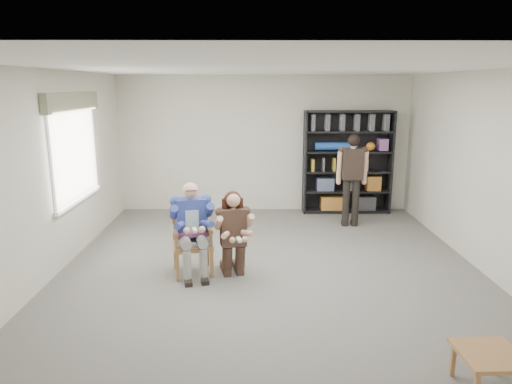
{
  "coord_description": "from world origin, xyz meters",
  "views": [
    {
      "loc": [
        -0.26,
        -5.95,
        2.57
      ],
      "look_at": [
        -0.2,
        0.6,
        1.05
      ],
      "focal_mm": 32.0,
      "sensor_mm": 36.0,
      "label": 1
    }
  ],
  "objects_px": {
    "kneeling_woman": "(234,235)",
    "standing_man": "(352,181)",
    "seated_man": "(192,229)",
    "bookshelf": "(347,162)",
    "side_table": "(488,371)",
    "armchair": "(192,239)"
  },
  "relations": [
    {
      "from": "seated_man",
      "to": "kneeling_woman",
      "type": "relative_size",
      "value": 1.09
    },
    {
      "from": "standing_man",
      "to": "kneeling_woman",
      "type": "bearing_deg",
      "value": -130.06
    },
    {
      "from": "seated_man",
      "to": "side_table",
      "type": "xyz_separation_m",
      "value": [
        2.86,
        -2.57,
        -0.47
      ]
    },
    {
      "from": "kneeling_woman",
      "to": "standing_man",
      "type": "relative_size",
      "value": 0.69
    },
    {
      "from": "kneeling_woman",
      "to": "bookshelf",
      "type": "height_order",
      "value": "bookshelf"
    },
    {
      "from": "armchair",
      "to": "seated_man",
      "type": "distance_m",
      "value": 0.15
    },
    {
      "from": "kneeling_woman",
      "to": "bookshelf",
      "type": "distance_m",
      "value": 4.02
    },
    {
      "from": "seated_man",
      "to": "standing_man",
      "type": "bearing_deg",
      "value": 26.41
    },
    {
      "from": "kneeling_woman",
      "to": "standing_man",
      "type": "xyz_separation_m",
      "value": [
        2.09,
        2.33,
        0.26
      ]
    },
    {
      "from": "seated_man",
      "to": "side_table",
      "type": "relative_size",
      "value": 2.52
    },
    {
      "from": "side_table",
      "to": "bookshelf",
      "type": "bearing_deg",
      "value": 90.7
    },
    {
      "from": "seated_man",
      "to": "bookshelf",
      "type": "distance_m",
      "value": 4.27
    },
    {
      "from": "seated_man",
      "to": "bookshelf",
      "type": "xyz_separation_m",
      "value": [
        2.79,
        3.21,
        0.4
      ]
    },
    {
      "from": "armchair",
      "to": "side_table",
      "type": "bearing_deg",
      "value": -55.17
    },
    {
      "from": "armchair",
      "to": "standing_man",
      "type": "distance_m",
      "value": 3.49
    },
    {
      "from": "side_table",
      "to": "armchair",
      "type": "bearing_deg",
      "value": 138.04
    },
    {
      "from": "side_table",
      "to": "standing_man",
      "type": "bearing_deg",
      "value": 92.21
    },
    {
      "from": "seated_man",
      "to": "standing_man",
      "type": "distance_m",
      "value": 3.48
    },
    {
      "from": "armchair",
      "to": "kneeling_woman",
      "type": "bearing_deg",
      "value": -24.89
    },
    {
      "from": "seated_man",
      "to": "kneeling_woman",
      "type": "height_order",
      "value": "seated_man"
    },
    {
      "from": "seated_man",
      "to": "bookshelf",
      "type": "height_order",
      "value": "bookshelf"
    },
    {
      "from": "seated_man",
      "to": "standing_man",
      "type": "xyz_separation_m",
      "value": [
        2.67,
        2.21,
        0.21
      ]
    }
  ]
}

